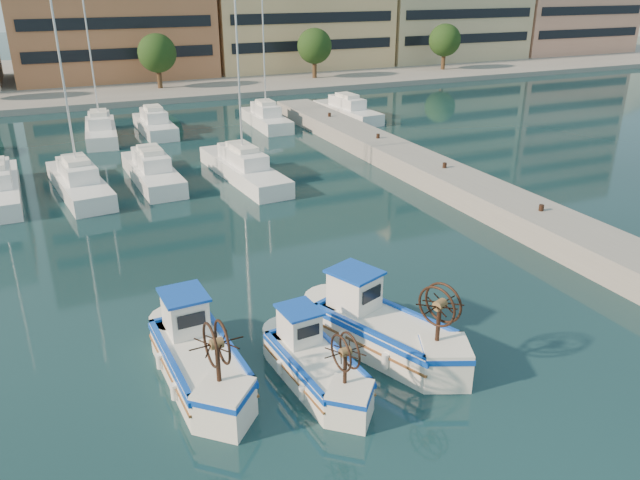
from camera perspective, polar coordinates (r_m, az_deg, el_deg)
The scene contains 7 objects.
ground at distance 20.69m, azimuth 3.26°, elevation -10.85°, with size 300.00×300.00×0.00m, color #1A4045.
quay at distance 33.18m, azimuth 17.11°, elevation 2.69°, with size 3.00×60.00×1.20m, color gray.
hill_east at distance 194.26m, azimuth 26.89°, elevation 17.17°, with size 160.00×160.00×50.00m, color slate.
yacht_marina at distance 44.47m, azimuth -17.17°, elevation 7.60°, with size 37.74×23.71×11.50m.
fishing_boat_a at distance 19.70m, azimuth -11.09°, elevation -10.27°, with size 2.24×4.98×3.07m.
fishing_boat_b at distance 19.29m, azimuth -0.53°, elevation -11.01°, with size 2.04×4.26×2.61m.
fishing_boat_c at distance 20.82m, azimuth 5.58°, elevation -7.87°, with size 3.71×5.26×3.17m.
Camera 1 is at (-8.08, -15.21, 11.47)m, focal length 35.00 mm.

